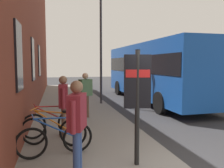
# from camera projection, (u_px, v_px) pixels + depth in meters

# --- Properties ---
(ground) EXTENTS (60.00, 60.00, 0.00)m
(ground) POSITION_uv_depth(u_px,v_px,m) (139.00, 113.00, 10.54)
(ground) COLOR #2D2D30
(sidewalk_pavement) EXTENTS (24.00, 3.50, 0.12)m
(sidewalk_pavement) POSITION_uv_depth(u_px,v_px,m) (74.00, 107.00, 11.82)
(sidewalk_pavement) COLOR gray
(sidewalk_pavement) RESTS_ON ground
(station_facade) EXTENTS (22.00, 0.65, 8.46)m
(station_facade) POSITION_uv_depth(u_px,v_px,m) (32.00, 25.00, 11.93)
(station_facade) COLOR brown
(station_facade) RESTS_ON ground
(bicycle_mid_rack) EXTENTS (0.50, 1.75, 0.97)m
(bicycle_mid_rack) POSITION_uv_depth(u_px,v_px,m) (56.00, 139.00, 5.30)
(bicycle_mid_rack) COLOR black
(bicycle_mid_rack) RESTS_ON sidewalk_pavement
(bicycle_leaning_wall) EXTENTS (0.69, 1.70, 0.97)m
(bicycle_leaning_wall) POSITION_uv_depth(u_px,v_px,m) (53.00, 131.00, 5.95)
(bicycle_leaning_wall) COLOR black
(bicycle_leaning_wall) RESTS_ON sidewalk_pavement
(bicycle_far_end) EXTENTS (0.63, 1.72, 0.97)m
(bicycle_far_end) POSITION_uv_depth(u_px,v_px,m) (52.00, 123.00, 6.75)
(bicycle_far_end) COLOR black
(bicycle_far_end) RESTS_ON sidewalk_pavement
(transit_info_sign) EXTENTS (0.18, 0.56, 2.40)m
(transit_info_sign) POSITION_uv_depth(u_px,v_px,m) (137.00, 89.00, 4.74)
(transit_info_sign) COLOR black
(transit_info_sign) RESTS_ON sidewalk_pavement
(city_bus) EXTENTS (10.54, 2.76, 3.35)m
(city_bus) POSITION_uv_depth(u_px,v_px,m) (153.00, 69.00, 13.74)
(city_bus) COLOR #1951B2
(city_bus) RESTS_ON ground
(pedestrian_by_facade) EXTENTS (0.46, 0.60, 1.76)m
(pedestrian_by_facade) POSITION_uv_depth(u_px,v_px,m) (85.00, 90.00, 9.03)
(pedestrian_by_facade) COLOR brown
(pedestrian_by_facade) RESTS_ON sidewalk_pavement
(pedestrian_near_bus) EXTENTS (0.65, 0.42, 1.80)m
(pedestrian_near_bus) POSITION_uv_depth(u_px,v_px,m) (77.00, 118.00, 4.35)
(pedestrian_near_bus) COLOR #334C8C
(pedestrian_near_bus) RESTS_ON sidewalk_pavement
(pedestrian_crossing_street) EXTENTS (0.67, 0.28, 1.77)m
(pedestrian_crossing_street) POSITION_uv_depth(u_px,v_px,m) (63.00, 100.00, 6.67)
(pedestrian_crossing_street) COLOR brown
(pedestrian_crossing_street) RESTS_ON sidewalk_pavement
(street_lamp) EXTENTS (0.28, 0.28, 5.70)m
(street_lamp) POSITION_uv_depth(u_px,v_px,m) (101.00, 40.00, 12.15)
(street_lamp) COLOR #333338
(street_lamp) RESTS_ON sidewalk_pavement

